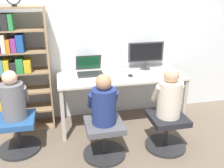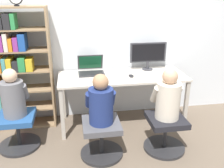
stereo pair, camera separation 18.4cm
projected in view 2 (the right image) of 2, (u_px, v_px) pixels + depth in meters
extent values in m
plane|color=brown|center=(126.00, 135.00, 3.54)|extent=(14.00, 14.00, 0.00)
cube|color=silver|center=(117.00, 34.00, 3.79)|extent=(10.00, 0.05, 2.60)
cube|color=beige|center=(122.00, 76.00, 3.59)|extent=(1.82, 0.70, 0.03)
cube|color=#ADA497|center=(62.00, 115.00, 3.31)|extent=(0.05, 0.05, 0.74)
cube|color=#ADA497|center=(186.00, 106.00, 3.57)|extent=(0.05, 0.05, 0.74)
cube|color=#ADA497|center=(63.00, 96.00, 3.89)|extent=(0.05, 0.05, 0.74)
cube|color=#ADA497|center=(170.00, 90.00, 4.15)|extent=(0.05, 0.05, 0.74)
cylinder|color=#333338|center=(147.00, 69.00, 3.85)|extent=(0.16, 0.16, 0.01)
cylinder|color=#333338|center=(148.00, 65.00, 3.83)|extent=(0.04, 0.04, 0.11)
cube|color=#333338|center=(148.00, 52.00, 3.75)|extent=(0.56, 0.02, 0.30)
cube|color=black|center=(148.00, 53.00, 3.74)|extent=(0.50, 0.01, 0.26)
cube|color=#2D2D30|center=(92.00, 74.00, 3.63)|extent=(0.38, 0.25, 0.02)
cube|color=black|center=(92.00, 73.00, 3.62)|extent=(0.33, 0.20, 0.00)
cube|color=#2D2D30|center=(90.00, 62.00, 3.74)|extent=(0.38, 0.11, 0.24)
cube|color=#144C2D|center=(90.00, 62.00, 3.74)|extent=(0.33, 0.09, 0.20)
cube|color=silver|center=(152.00, 75.00, 3.55)|extent=(0.45, 0.15, 0.02)
cube|color=#BAB8AD|center=(152.00, 74.00, 3.55)|extent=(0.41, 0.12, 0.00)
ellipsoid|color=black|center=(131.00, 76.00, 3.53)|extent=(0.07, 0.11, 0.03)
cylinder|color=#262628|center=(164.00, 147.00, 3.23)|extent=(0.53, 0.53, 0.04)
cylinder|color=#262628|center=(165.00, 134.00, 3.17)|extent=(0.05, 0.05, 0.35)
cube|color=black|center=(166.00, 120.00, 3.09)|extent=(0.45, 0.45, 0.07)
cylinder|color=#262628|center=(102.00, 153.00, 3.12)|extent=(0.53, 0.53, 0.04)
cylinder|color=#262628|center=(102.00, 140.00, 3.05)|extent=(0.05, 0.05, 0.35)
cube|color=#4C4C51|center=(101.00, 125.00, 2.98)|extent=(0.45, 0.45, 0.07)
cylinder|color=beige|center=(168.00, 101.00, 3.00)|extent=(0.29, 0.29, 0.45)
sphere|color=tan|center=(170.00, 76.00, 2.89)|extent=(0.18, 0.18, 0.18)
cylinder|color=beige|center=(155.00, 94.00, 3.01)|extent=(0.08, 0.20, 0.25)
cylinder|color=beige|center=(177.00, 93.00, 3.06)|extent=(0.08, 0.20, 0.25)
cylinder|color=navy|center=(101.00, 106.00, 2.89)|extent=(0.29, 0.29, 0.43)
sphere|color=#A87A56|center=(101.00, 82.00, 2.78)|extent=(0.18, 0.18, 0.18)
cylinder|color=navy|center=(89.00, 100.00, 2.90)|extent=(0.08, 0.19, 0.24)
cylinder|color=navy|center=(112.00, 98.00, 2.94)|extent=(0.08, 0.19, 0.24)
cube|color=#997A56|center=(51.00, 69.00, 3.58)|extent=(0.02, 0.32, 1.73)
cube|color=#997A56|center=(29.00, 123.00, 3.82)|extent=(0.78, 0.31, 0.02)
cube|color=#997A56|center=(27.00, 106.00, 3.72)|extent=(0.78, 0.31, 0.02)
cube|color=#997A56|center=(25.00, 89.00, 3.62)|extent=(0.78, 0.31, 0.02)
cube|color=#997A56|center=(22.00, 70.00, 3.52)|extent=(0.78, 0.31, 0.02)
cube|color=#997A56|center=(20.00, 50.00, 3.42)|extent=(0.78, 0.31, 0.02)
cube|color=#997A56|center=(17.00, 29.00, 3.32)|extent=(0.78, 0.31, 0.02)
cube|color=#997A56|center=(14.00, 7.00, 3.22)|extent=(0.78, 0.31, 0.02)
cube|color=orange|center=(3.00, 120.00, 3.68)|extent=(0.05, 0.21, 0.22)
cube|color=silver|center=(8.00, 118.00, 3.71)|extent=(0.04, 0.27, 0.23)
cube|color=gold|center=(12.00, 120.00, 3.72)|extent=(0.08, 0.23, 0.17)
cube|color=silver|center=(17.00, 119.00, 3.72)|extent=(0.06, 0.22, 0.18)
cube|color=red|center=(22.00, 118.00, 3.72)|extent=(0.06, 0.20, 0.22)
cube|color=teal|center=(1.00, 102.00, 3.59)|extent=(0.07, 0.21, 0.20)
cube|color=gold|center=(6.00, 103.00, 3.61)|extent=(0.05, 0.22, 0.17)
cube|color=teal|center=(10.00, 102.00, 3.61)|extent=(0.05, 0.23, 0.19)
cube|color=#1E4C9E|center=(15.00, 103.00, 3.63)|extent=(0.08, 0.23, 0.15)
cube|color=gold|center=(3.00, 85.00, 3.51)|extent=(0.06, 0.24, 0.16)
cube|color=#8C338C|center=(9.00, 84.00, 3.52)|extent=(0.08, 0.23, 0.18)
cube|color=#2D8C47|center=(14.00, 84.00, 3.52)|extent=(0.07, 0.20, 0.17)
cube|color=orange|center=(0.00, 64.00, 3.38)|extent=(0.05, 0.18, 0.21)
cube|color=teal|center=(5.00, 65.00, 3.40)|extent=(0.05, 0.20, 0.19)
cube|color=gold|center=(10.00, 64.00, 3.44)|extent=(0.07, 0.26, 0.18)
cube|color=#262628|center=(16.00, 65.00, 3.44)|extent=(0.08, 0.22, 0.15)
cube|color=#2D8C47|center=(22.00, 64.00, 3.43)|extent=(0.09, 0.19, 0.19)
cube|color=gold|center=(30.00, 64.00, 3.46)|extent=(0.09, 0.21, 0.17)
cube|color=#8C338C|center=(2.00, 43.00, 3.30)|extent=(0.05, 0.20, 0.21)
cube|color=silver|center=(7.00, 42.00, 3.34)|extent=(0.05, 0.27, 0.23)
cube|color=orange|center=(11.00, 44.00, 3.33)|extent=(0.05, 0.21, 0.17)
cube|color=#8C338C|center=(17.00, 43.00, 3.34)|extent=(0.06, 0.23, 0.18)
cube|color=#1E4C9E|center=(23.00, 41.00, 3.36)|extent=(0.09, 0.26, 0.22)
cube|color=#262628|center=(2.00, 23.00, 3.23)|extent=(0.05, 0.23, 0.14)
cube|color=#262628|center=(8.00, 21.00, 3.23)|extent=(0.09, 0.23, 0.20)
cube|color=#2D8C47|center=(14.00, 21.00, 3.24)|extent=(0.05, 0.22, 0.20)
cube|color=black|center=(17.00, 5.00, 3.13)|extent=(0.06, 0.03, 0.02)
cylinder|color=#262628|center=(20.00, 145.00, 3.28)|extent=(0.53, 0.53, 0.04)
cylinder|color=#262628|center=(18.00, 132.00, 3.21)|extent=(0.05, 0.05, 0.35)
cube|color=#234C84|center=(16.00, 118.00, 3.14)|extent=(0.45, 0.45, 0.07)
cylinder|color=slate|center=(13.00, 99.00, 3.05)|extent=(0.28, 0.28, 0.45)
sphere|color=beige|center=(10.00, 76.00, 2.94)|extent=(0.17, 0.17, 0.17)
cylinder|color=slate|center=(2.00, 93.00, 3.07)|extent=(0.08, 0.20, 0.25)
cylinder|color=slate|center=(25.00, 91.00, 3.11)|extent=(0.08, 0.20, 0.25)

